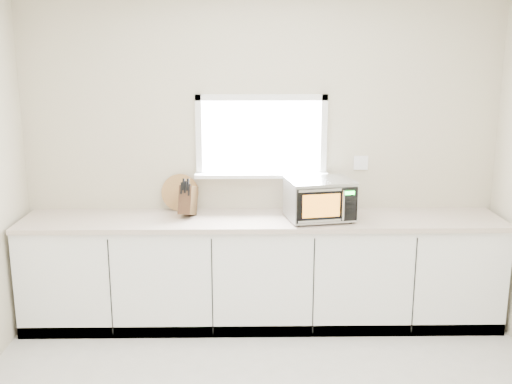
{
  "coord_description": "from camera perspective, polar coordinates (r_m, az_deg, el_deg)",
  "views": [
    {
      "loc": [
        -0.13,
        -3.02,
        2.25
      ],
      "look_at": [
        -0.05,
        1.55,
        1.17
      ],
      "focal_mm": 42.0,
      "sensor_mm": 36.0,
      "label": 1
    }
  ],
  "objects": [
    {
      "name": "countertop",
      "position": [
        4.9,
        0.58,
        -2.7
      ],
      "size": [
        3.92,
        0.64,
        0.04
      ],
      "primitive_type": "cube",
      "color": "beige",
      "rests_on": "cabinets"
    },
    {
      "name": "cutting_board",
      "position": [
        5.13,
        -7.25,
        -0.05
      ],
      "size": [
        0.31,
        0.08,
        0.31
      ],
      "primitive_type": "cylinder",
      "rotation": [
        1.4,
        0.0,
        0.0
      ],
      "color": "#A98441",
      "rests_on": "countertop"
    },
    {
      "name": "knife_block",
      "position": [
        4.94,
        -6.5,
        -0.73
      ],
      "size": [
        0.16,
        0.25,
        0.33
      ],
      "rotation": [
        0.0,
        0.0,
        -0.25
      ],
      "color": "#412E17",
      "rests_on": "countertop"
    },
    {
      "name": "microwave",
      "position": [
        4.83,
        6.09,
        -0.66
      ],
      "size": [
        0.57,
        0.49,
        0.33
      ],
      "rotation": [
        0.0,
        0.0,
        0.19
      ],
      "color": "black",
      "rests_on": "countertop"
    },
    {
      "name": "back_wall",
      "position": [
        5.09,
        0.51,
        3.27
      ],
      "size": [
        4.0,
        0.17,
        2.7
      ],
      "color": "beige",
      "rests_on": "ground"
    },
    {
      "name": "coffee_grinder",
      "position": [
        4.97,
        6.64,
        -1.2
      ],
      "size": [
        0.12,
        0.12,
        0.19
      ],
      "rotation": [
        0.0,
        0.0,
        -0.15
      ],
      "color": "#B1B4B9",
      "rests_on": "countertop"
    },
    {
      "name": "cabinets",
      "position": [
        5.05,
        0.57,
        -7.69
      ],
      "size": [
        3.92,
        0.6,
        0.88
      ],
      "primitive_type": "cube",
      "color": "white",
      "rests_on": "ground"
    }
  ]
}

